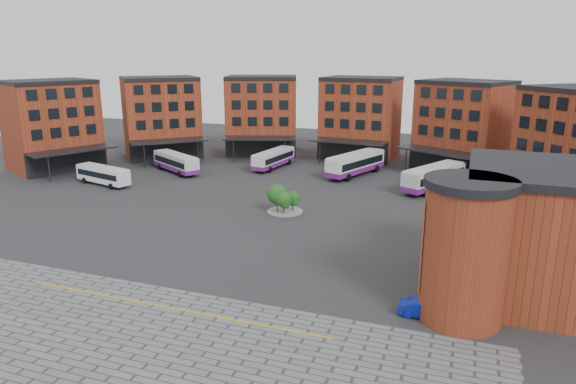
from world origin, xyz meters
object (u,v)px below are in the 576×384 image
(bus_b, at_px, (176,162))
(bus_d, at_px, (356,163))
(bus_a, at_px, (103,174))
(bus_e, at_px, (434,177))
(tree_island, at_px, (282,198))
(blue_car, at_px, (425,309))
(bus_c, at_px, (274,158))
(bus_f, at_px, (474,187))

(bus_b, xyz_separation_m, bus_d, (27.90, 7.85, 0.26))
(bus_a, xyz_separation_m, bus_e, (46.04, 13.52, 0.25))
(tree_island, xyz_separation_m, blue_car, (18.82, -20.31, -1.19))
(bus_c, height_order, bus_e, bus_e)
(bus_b, bearing_deg, blue_car, -99.00)
(bus_a, bearing_deg, tree_island, -83.02)
(bus_d, bearing_deg, bus_e, -0.78)
(bus_c, distance_m, blue_car, 52.01)
(bus_c, relative_size, blue_car, 2.76)
(bus_e, xyz_separation_m, bus_f, (5.43, -2.51, -0.38))
(bus_f, bearing_deg, bus_c, -153.43)
(bus_b, bearing_deg, bus_a, -178.12)
(bus_a, bearing_deg, bus_d, -46.84)
(bus_d, distance_m, bus_f, 19.34)
(bus_a, height_order, bus_f, bus_f)
(bus_d, distance_m, blue_car, 45.15)
(bus_b, relative_size, bus_d, 0.84)
(bus_c, bearing_deg, bus_b, -140.57)
(bus_b, height_order, bus_d, bus_d)
(bus_c, distance_m, bus_d, 14.17)
(tree_island, bearing_deg, bus_f, 34.14)
(bus_d, height_order, bus_e, bus_d)
(tree_island, distance_m, blue_car, 27.72)
(bus_e, bearing_deg, bus_b, -148.65)
(bus_c, relative_size, bus_f, 1.22)
(tree_island, distance_m, bus_f, 26.43)
(bus_a, xyz_separation_m, bus_d, (33.65, 18.52, 0.29))
(tree_island, relative_size, bus_b, 0.41)
(tree_island, xyz_separation_m, bus_b, (-23.84, 14.49, -0.19))
(bus_e, height_order, bus_f, bus_e)
(bus_d, bearing_deg, blue_car, -49.71)
(tree_island, relative_size, bus_d, 0.35)
(bus_d, height_order, blue_car, bus_d)
(bus_e, distance_m, bus_f, 5.99)
(bus_b, distance_m, bus_c, 16.12)
(bus_a, distance_m, bus_b, 12.12)
(bus_b, distance_m, bus_d, 28.99)
(bus_f, bearing_deg, bus_b, -138.83)
(bus_a, bearing_deg, bus_b, -13.98)
(tree_island, height_order, bus_e, tree_island)
(tree_island, xyz_separation_m, bus_e, (16.45, 17.34, 0.03))
(bus_b, bearing_deg, bus_e, -55.75)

